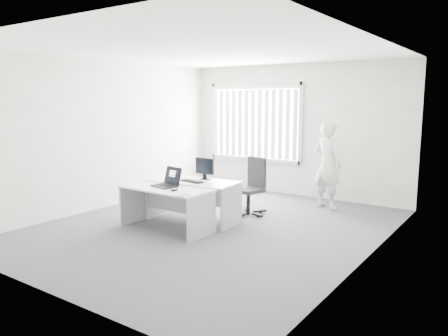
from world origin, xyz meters
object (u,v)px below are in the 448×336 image
Objects in this scene: laptop at (164,177)px; office_chair at (250,197)px; desk_far at (193,192)px; person at (328,165)px; desk_near at (166,199)px; monitor at (205,169)px.

office_chair is at bearing 78.97° from laptop.
person reaches higher than desk_far.
desk_near is 3.23m from person.
person is 4.50× the size of monitor.
desk_far is 1.55× the size of office_chair.
monitor is (0.13, 0.84, 0.40)m from desk_near.
desk_far is (0.04, 0.63, 0.01)m from desk_near.
desk_near is 0.35m from laptop.
desk_far is 2.68m from person.
office_chair is at bearing 68.87° from person.
person is at bearing 49.98° from desk_far.
desk_near is at bearing 77.67° from person.
desk_near is 3.85× the size of laptop.
laptop is at bearing -98.04° from office_chair.
person is 3.22m from laptop.
laptop is (-0.06, 0.03, 0.34)m from desk_near.
person reaches higher than desk_near.
office_chair is 1.64m from person.
monitor reaches higher than office_chair.
desk_far is 1.12m from office_chair.
monitor is at bearing 60.93° from desk_far.
desk_near is 0.63m from desk_far.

